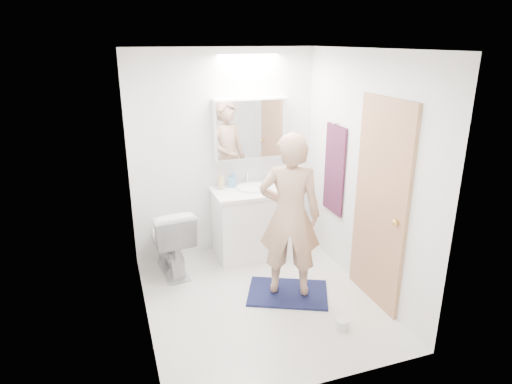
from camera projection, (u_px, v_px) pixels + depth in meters
name	position (u px, v px, depth m)	size (l,w,h in m)	color
floor	(259.00, 298.00, 4.46)	(2.50, 2.50, 0.00)	silver
ceiling	(260.00, 49.00, 3.67)	(2.50, 2.50, 0.00)	white
wall_back	(224.00, 154.00, 5.18)	(2.50, 2.50, 0.00)	white
wall_front	(322.00, 241.00, 2.95)	(2.50, 2.50, 0.00)	white
wall_left	(137.00, 199.00, 3.72)	(2.50, 2.50, 0.00)	white
wall_right	(364.00, 174.00, 4.40)	(2.50, 2.50, 0.00)	white
vanity_cabinet	(253.00, 224.00, 5.27)	(0.90, 0.55, 0.78)	white
countertop	(253.00, 191.00, 5.14)	(0.95, 0.58, 0.04)	white
sink_basin	(253.00, 188.00, 5.15)	(0.36, 0.36, 0.03)	white
faucet	(248.00, 178.00, 5.30)	(0.02, 0.02, 0.16)	silver
medicine_cabinet	(250.00, 128.00, 5.11)	(0.88, 0.14, 0.70)	white
mirror_panel	(253.00, 129.00, 5.04)	(0.84, 0.01, 0.66)	silver
toilet	(170.00, 239.00, 4.86)	(0.43, 0.76, 0.78)	silver
bath_rug	(288.00, 293.00, 4.53)	(0.80, 0.55, 0.02)	#131C3C
person	(290.00, 216.00, 4.25)	(0.60, 0.39, 1.64)	tan
door	(380.00, 205.00, 4.15)	(0.04, 0.80, 2.00)	tan
door_knob	(395.00, 222.00, 3.88)	(0.06, 0.06, 0.06)	gold
towel	(334.00, 170.00, 4.92)	(0.02, 0.42, 1.00)	#0F1D31
towel_hook	(336.00, 123.00, 4.74)	(0.02, 0.02, 0.07)	silver
soap_bottle_a	(221.00, 180.00, 5.12)	(0.08, 0.08, 0.21)	tan
soap_bottle_b	(232.00, 179.00, 5.20)	(0.09, 0.09, 0.19)	#5D95C7
toothbrush_cup	(270.00, 179.00, 5.34)	(0.11, 0.11, 0.10)	#446CCD
toilet_paper_roll	(342.00, 325.00, 3.96)	(0.11, 0.11, 0.10)	silver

